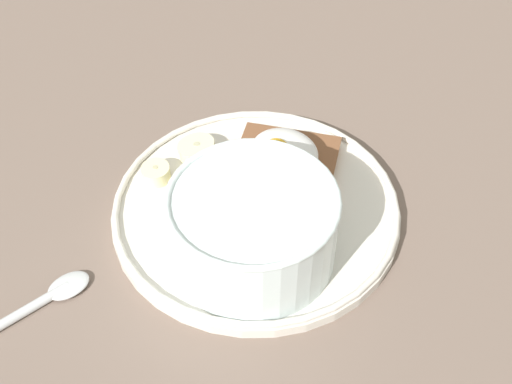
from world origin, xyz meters
TOP-DOWN VIEW (x-y plane):
  - ground_plane at (0.00, 0.00)cm, footprint 120.00×120.00cm
  - plate at (0.00, 0.00)cm, footprint 25.44×25.44cm
  - oatmeal_bowl at (-3.01, 4.21)cm, footprint 13.77×13.77cm
  - toast_slice at (0.76, -5.08)cm, footprint 12.29×12.29cm
  - poached_egg at (0.78, -4.87)cm, footprint 6.33×8.46cm
  - banana_slice_front at (6.56, 1.59)cm, footprint 3.36×3.29cm
  - banana_slice_left at (9.35, 2.87)cm, footprint 2.80×2.85cm
  - banana_slice_back at (5.97, 4.32)cm, footprint 3.10×2.99cm
  - banana_slice_right at (8.40, -1.68)cm, footprint 4.12×3.97cm
  - spoon at (7.45, 18.15)cm, footprint 4.00×11.56cm

SIDE VIEW (x-z plane):
  - ground_plane at x=0.00cm, z-range 0.00..2.00cm
  - spoon at x=7.45cm, z-range 2.00..2.80cm
  - plate at x=0.00cm, z-range 2.00..3.60cm
  - banana_slice_front at x=6.56cm, z-range 2.92..4.18cm
  - banana_slice_back at x=5.97cm, z-range 2.88..4.28cm
  - toast_slice at x=0.76cm, z-range 3.08..4.31cm
  - banana_slice_left at x=9.35cm, z-range 2.97..4.49cm
  - banana_slice_right at x=8.40cm, z-range 2.87..4.80cm
  - poached_egg at x=0.78cm, z-range 3.94..7.32cm
  - oatmeal_bowl at x=-3.01cm, z-range 2.92..9.82cm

